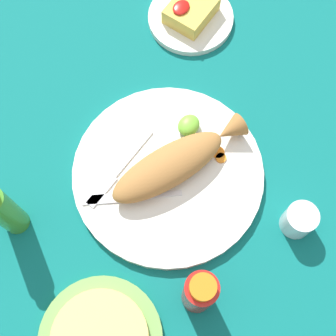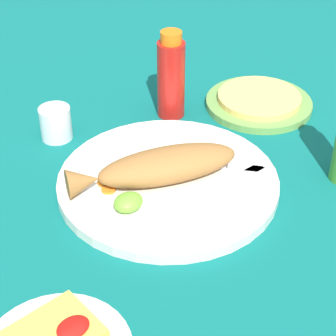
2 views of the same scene
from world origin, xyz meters
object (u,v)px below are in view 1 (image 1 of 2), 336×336
(main_plate, at_px, (168,173))
(hot_sauce_bottle_red, at_px, (199,293))
(fork_far, at_px, (117,173))
(hot_sauce_bottle_green, at_px, (3,210))
(fried_fish, at_px, (175,163))
(fork_near, at_px, (125,197))
(side_plate_fries, at_px, (191,18))
(salt_cup, at_px, (298,221))

(main_plate, xyz_separation_m, hot_sauce_bottle_red, (0.16, 0.17, 0.07))
(fork_far, distance_m, hot_sauce_bottle_green, 0.21)
(fried_fish, distance_m, fork_near, 0.11)
(fork_far, height_order, hot_sauce_bottle_green, hot_sauce_bottle_green)
(fork_far, bearing_deg, hot_sauce_bottle_green, -27.16)
(fork_far, bearing_deg, fork_near, 56.05)
(fork_near, height_order, fork_far, same)
(main_plate, distance_m, fork_near, 0.09)
(fork_far, relative_size, hot_sauce_bottle_red, 1.09)
(fried_fish, bearing_deg, main_plate, 0.00)
(main_plate, relative_size, fried_fish, 1.29)
(hot_sauce_bottle_red, height_order, side_plate_fries, hot_sauce_bottle_red)
(hot_sauce_bottle_red, xyz_separation_m, side_plate_fries, (-0.48, -0.33, -0.07))
(fork_near, bearing_deg, side_plate_fries, -111.67)
(fork_near, height_order, side_plate_fries, fork_near)
(side_plate_fries, bearing_deg, hot_sauce_bottle_red, 34.68)
(fried_fish, relative_size, side_plate_fries, 1.52)
(main_plate, xyz_separation_m, side_plate_fries, (-0.32, -0.16, -0.00))
(fork_far, bearing_deg, main_plate, 127.82)
(hot_sauce_bottle_green, bearing_deg, fork_far, 150.95)
(fork_far, height_order, salt_cup, salt_cup)
(fried_fish, bearing_deg, salt_cup, 122.67)
(hot_sauce_bottle_green, distance_m, side_plate_fries, 0.56)
(fried_fish, xyz_separation_m, side_plate_fries, (-0.31, -0.17, -0.04))
(main_plate, relative_size, hot_sauce_bottle_green, 2.08)
(hot_sauce_bottle_green, xyz_separation_m, salt_cup, (-0.29, 0.42, -0.05))
(fork_near, relative_size, hot_sauce_bottle_red, 0.89)
(salt_cup, height_order, side_plate_fries, salt_cup)
(fork_near, distance_m, salt_cup, 0.31)
(main_plate, bearing_deg, fried_fish, 156.73)
(salt_cup, bearing_deg, hot_sauce_bottle_red, -19.95)
(fork_far, bearing_deg, side_plate_fries, -165.35)
(fried_fish, xyz_separation_m, hot_sauce_bottle_red, (0.17, 0.16, 0.04))
(hot_sauce_bottle_green, distance_m, salt_cup, 0.51)
(fork_far, bearing_deg, fried_fish, 131.79)
(fork_near, bearing_deg, fork_far, -74.84)
(side_plate_fries, bearing_deg, main_plate, 26.84)
(main_plate, distance_m, hot_sauce_bottle_red, 0.24)
(fried_fish, distance_m, salt_cup, 0.24)
(hot_sauce_bottle_red, bearing_deg, main_plate, -133.05)
(fork_far, distance_m, side_plate_fries, 0.39)
(fried_fish, bearing_deg, fork_near, 0.71)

